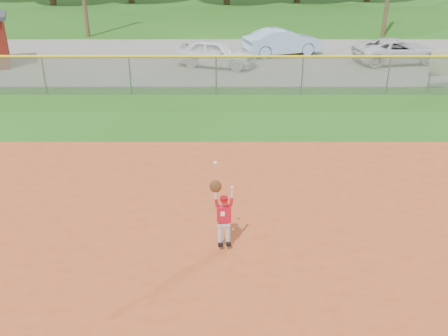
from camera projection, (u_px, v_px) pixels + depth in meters
The scene contains 8 objects.
ground at pixel (209, 233), 10.58m from camera, with size 120.00×120.00×0.00m, color #1F5714.
clay_infield at pixel (204, 336), 7.86m from camera, with size 24.00×16.00×0.04m, color #A7431E.
parking_strip at pixel (218, 59), 25.03m from camera, with size 44.00×10.00×0.03m, color slate.
car_white_a at pixel (216, 53), 23.32m from camera, with size 1.50×3.74×1.27m, color white.
car_blue at pixel (283, 42), 25.54m from camera, with size 1.40×4.01×1.32m, color #97BEE2.
car_white_b at pixel (397, 51), 24.00m from camera, with size 1.90×4.13×1.15m, color silver.
outfield_fence at pixel (216, 72), 19.24m from camera, with size 40.06×0.10×1.55m.
ballplayer at pixel (223, 213), 9.69m from camera, with size 0.48×0.22×1.83m.
Camera 1 is at (0.32, -8.97, 5.78)m, focal length 40.00 mm.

